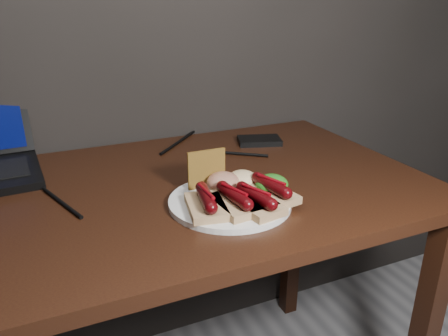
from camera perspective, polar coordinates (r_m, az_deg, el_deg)
desk at (r=1.01m, az=-12.75°, el=-7.95°), size 1.40×0.70×0.75m
hard_drive at (r=1.28m, az=4.63°, el=3.58°), size 0.14×0.11×0.02m
desk_cables at (r=1.09m, az=-16.28°, el=-0.72°), size 0.92×0.45×0.01m
plate at (r=0.90m, az=0.77°, el=-4.41°), size 0.26×0.26×0.01m
bread_sausage_left at (r=0.85m, az=-2.34°, el=-4.53°), size 0.09×0.13×0.04m
bread_sausage_center at (r=0.86m, az=1.34°, el=-4.28°), size 0.08×0.12×0.04m
bread_sausage_right at (r=0.91m, az=6.15°, el=-2.92°), size 0.09×0.12×0.04m
bread_sausage_extra at (r=0.86m, az=4.18°, el=-4.30°), size 0.09×0.13×0.04m
crispbread at (r=0.94m, az=-2.29°, el=-0.10°), size 0.09×0.01×0.08m
salad_greens at (r=0.93m, az=6.26°, el=-2.08°), size 0.07×0.07×0.04m
salsa_mound at (r=0.93m, az=-0.08°, el=-1.81°), size 0.07×0.07×0.04m
coleslaw_mound at (r=0.96m, az=2.40°, el=-1.40°), size 0.06×0.06×0.04m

